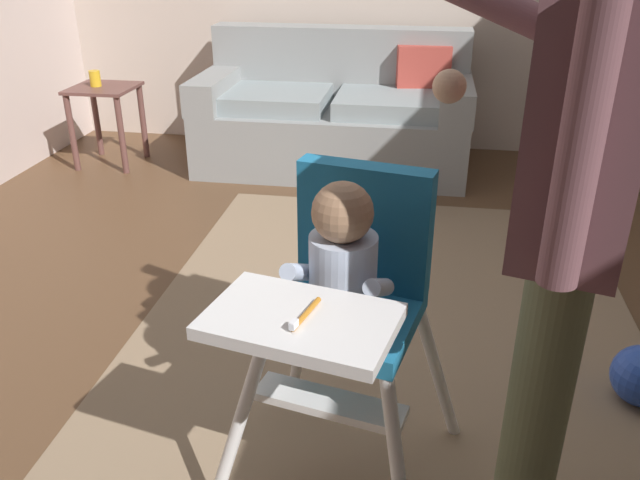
{
  "coord_description": "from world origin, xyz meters",
  "views": [
    {
      "loc": [
        0.39,
        -2.09,
        1.45
      ],
      "look_at": [
        0.15,
        -0.67,
        0.75
      ],
      "focal_mm": 36.56,
      "sensor_mm": 36.0,
      "label": 1
    }
  ],
  "objects_px": {
    "couch": "(335,116)",
    "side_table": "(106,108)",
    "high_chair": "(345,284)",
    "adult_standing": "(570,219)",
    "sippy_cup": "(95,78)"
  },
  "relations": [
    {
      "from": "couch",
      "to": "side_table",
      "type": "xyz_separation_m",
      "value": [
        -1.49,
        -0.23,
        0.05
      ]
    },
    {
      "from": "couch",
      "to": "high_chair",
      "type": "relative_size",
      "value": 1.89
    },
    {
      "from": "high_chair",
      "to": "adult_standing",
      "type": "bearing_deg",
      "value": 85.85
    },
    {
      "from": "adult_standing",
      "to": "sippy_cup",
      "type": "relative_size",
      "value": 15.96
    },
    {
      "from": "high_chair",
      "to": "couch",
      "type": "bearing_deg",
      "value": -159.47
    },
    {
      "from": "adult_standing",
      "to": "side_table",
      "type": "relative_size",
      "value": 3.07
    },
    {
      "from": "couch",
      "to": "adult_standing",
      "type": "relative_size",
      "value": 1.09
    },
    {
      "from": "high_chair",
      "to": "side_table",
      "type": "distance_m",
      "value": 3.16
    },
    {
      "from": "couch",
      "to": "sippy_cup",
      "type": "xyz_separation_m",
      "value": [
        -1.54,
        -0.23,
        0.24
      ]
    },
    {
      "from": "high_chair",
      "to": "adult_standing",
      "type": "distance_m",
      "value": 0.57
    },
    {
      "from": "couch",
      "to": "high_chair",
      "type": "xyz_separation_m",
      "value": [
        0.41,
        -2.74,
        0.3
      ]
    },
    {
      "from": "couch",
      "to": "side_table",
      "type": "distance_m",
      "value": 1.51
    },
    {
      "from": "side_table",
      "to": "sippy_cup",
      "type": "xyz_separation_m",
      "value": [
        -0.04,
        0.0,
        0.19
      ]
    },
    {
      "from": "side_table",
      "to": "sippy_cup",
      "type": "height_order",
      "value": "sippy_cup"
    },
    {
      "from": "high_chair",
      "to": "side_table",
      "type": "xyz_separation_m",
      "value": [
        -1.9,
        2.51,
        -0.25
      ]
    }
  ]
}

